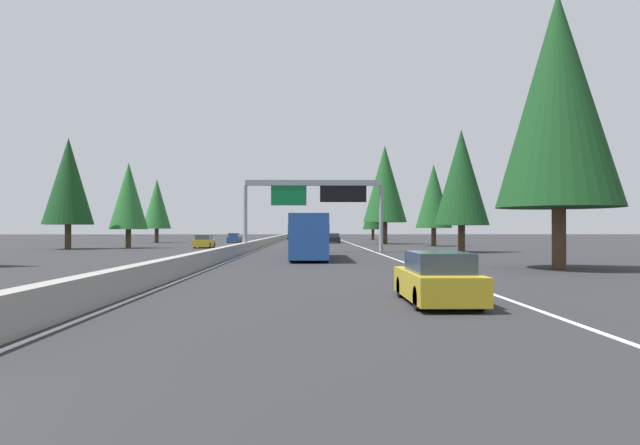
# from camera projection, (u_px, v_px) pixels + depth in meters

# --- Properties ---
(ground_plane) EXTENTS (320.00, 320.00, 0.00)m
(ground_plane) POSITION_uv_depth(u_px,v_px,m) (262.00, 247.00, 65.58)
(ground_plane) COLOR #262628
(median_barrier) EXTENTS (180.00, 0.56, 0.90)m
(median_barrier) POSITION_uv_depth(u_px,v_px,m) (272.00, 240.00, 85.58)
(median_barrier) COLOR gray
(median_barrier) RESTS_ON ground
(shoulder_stripe_right) EXTENTS (160.00, 0.16, 0.01)m
(shoulder_stripe_right) POSITION_uv_depth(u_px,v_px,m) (354.00, 245.00, 75.77)
(shoulder_stripe_right) COLOR silver
(shoulder_stripe_right) RESTS_ON ground
(shoulder_stripe_median) EXTENTS (160.00, 0.16, 0.01)m
(shoulder_stripe_median) POSITION_uv_depth(u_px,v_px,m) (271.00, 245.00, 75.59)
(shoulder_stripe_median) COLOR silver
(shoulder_stripe_median) RESTS_ON ground
(sign_gantry_overhead) EXTENTS (0.50, 12.68, 6.55)m
(sign_gantry_overhead) POSITION_uv_depth(u_px,v_px,m) (315.00, 195.00, 50.95)
(sign_gantry_overhead) COLOR gray
(sign_gantry_overhead) RESTS_ON ground
(sedan_mid_left) EXTENTS (4.40, 1.80, 1.47)m
(sedan_mid_left) POSITION_uv_depth(u_px,v_px,m) (437.00, 279.00, 15.96)
(sedan_mid_left) COLOR #AD931E
(sedan_mid_left) RESTS_ON ground
(bus_mid_right) EXTENTS (11.50, 2.55, 3.10)m
(bus_mid_right) POSITION_uv_depth(u_px,v_px,m) (309.00, 235.00, 39.86)
(bus_mid_right) COLOR #1E4793
(bus_mid_right) RESTS_ON ground
(sedan_far_right) EXTENTS (4.40, 1.80, 1.47)m
(sedan_far_right) POSITION_uv_depth(u_px,v_px,m) (334.00, 239.00, 84.70)
(sedan_far_right) COLOR black
(sedan_far_right) RESTS_ON ground
(sedan_near_center) EXTENTS (4.40, 1.80, 1.47)m
(sedan_near_center) POSITION_uv_depth(u_px,v_px,m) (310.00, 235.00, 135.18)
(sedan_near_center) COLOR white
(sedan_near_center) RESTS_ON ground
(pickup_distant_b) EXTENTS (5.60, 2.00, 1.86)m
(pickup_distant_b) POSITION_uv_depth(u_px,v_px,m) (292.00, 235.00, 114.91)
(pickup_distant_b) COLOR #2D6B38
(pickup_distant_b) RESTS_ON ground
(oncoming_near) EXTENTS (4.40, 1.80, 1.47)m
(oncoming_near) POSITION_uv_depth(u_px,v_px,m) (204.00, 242.00, 63.11)
(oncoming_near) COLOR #AD931E
(oncoming_near) RESTS_ON ground
(oncoming_far) EXTENTS (4.40, 1.80, 1.47)m
(oncoming_far) POSITION_uv_depth(u_px,v_px,m) (234.00, 238.00, 87.97)
(oncoming_far) COLOR #1E4793
(oncoming_far) RESTS_ON ground
(conifer_right_foreground) EXTENTS (6.51, 6.51, 14.80)m
(conifer_right_foreground) POSITION_uv_depth(u_px,v_px,m) (558.00, 100.00, 29.93)
(conifer_right_foreground) COLOR #4C3823
(conifer_right_foreground) RESTS_ON ground
(conifer_right_near) EXTENTS (4.93, 4.93, 11.21)m
(conifer_right_near) POSITION_uv_depth(u_px,v_px,m) (461.00, 178.00, 51.21)
(conifer_right_near) COLOR #4C3823
(conifer_right_near) RESTS_ON ground
(conifer_right_mid) EXTENTS (4.49, 4.49, 10.21)m
(conifer_right_mid) POSITION_uv_depth(u_px,v_px,m) (434.00, 196.00, 69.95)
(conifer_right_mid) COLOR #4C3823
(conifer_right_mid) RESTS_ON ground
(conifer_right_far) EXTENTS (6.18, 6.18, 14.06)m
(conifer_right_far) POSITION_uv_depth(u_px,v_px,m) (385.00, 184.00, 80.12)
(conifer_right_far) COLOR #4C3823
(conifer_right_far) RESTS_ON ground
(conifer_right_distant) EXTENTS (4.08, 4.08, 9.27)m
(conifer_right_distant) POSITION_uv_depth(u_px,v_px,m) (373.00, 211.00, 110.58)
(conifer_right_distant) COLOR #4C3823
(conifer_right_distant) RESTS_ON ground
(conifer_left_near) EXTENTS (4.18, 4.18, 9.51)m
(conifer_left_near) POSITION_uv_depth(u_px,v_px,m) (129.00, 196.00, 62.30)
(conifer_left_near) COLOR #4C3823
(conifer_left_near) RESTS_ON ground
(conifer_left_mid) EXTENTS (5.19, 5.19, 11.80)m
(conifer_left_mid) POSITION_uv_depth(u_px,v_px,m) (68.00, 181.00, 59.45)
(conifer_left_mid) COLOR #4C3823
(conifer_left_mid) RESTS_ON ground
(conifer_left_far) EXTENTS (4.36, 4.36, 9.90)m
(conifer_left_far) POSITION_uv_depth(u_px,v_px,m) (157.00, 204.00, 87.40)
(conifer_left_far) COLOR #4C3823
(conifer_left_far) RESTS_ON ground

